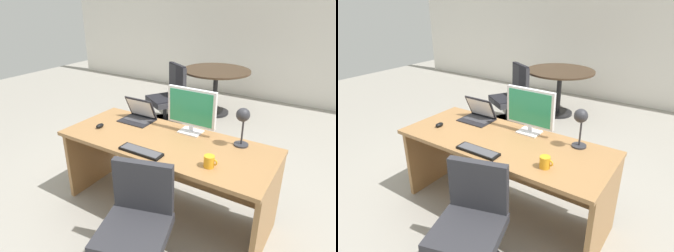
{
  "view_description": "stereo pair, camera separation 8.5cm",
  "coord_description": "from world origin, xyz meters",
  "views": [
    {
      "loc": [
        1.24,
        -1.92,
        1.87
      ],
      "look_at": [
        0.0,
        0.04,
        0.85
      ],
      "focal_mm": 31.76,
      "sensor_mm": 36.0,
      "label": 1
    },
    {
      "loc": [
        1.31,
        -1.87,
        1.87
      ],
      "look_at": [
        0.0,
        0.04,
        0.85
      ],
      "focal_mm": 31.76,
      "sensor_mm": 36.0,
      "label": 2
    }
  ],
  "objects": [
    {
      "name": "meeting_table",
      "position": [
        -0.67,
        2.59,
        0.57
      ],
      "size": [
        1.12,
        1.12,
        0.76
      ],
      "color": "black",
      "rests_on": "ground"
    },
    {
      "name": "ground",
      "position": [
        0.0,
        1.5,
        0.0
      ],
      "size": [
        12.0,
        12.0,
        0.0
      ],
      "primitive_type": "plane",
      "color": "gray"
    },
    {
      "name": "laptop",
      "position": [
        -0.47,
        0.25,
        0.8
      ],
      "size": [
        0.32,
        0.25,
        0.22
      ],
      "color": "black",
      "rests_on": "desk"
    },
    {
      "name": "keyboard",
      "position": [
        -0.05,
        -0.29,
        0.74
      ],
      "size": [
        0.37,
        0.11,
        0.02
      ],
      "color": "black",
      "rests_on": "desk"
    },
    {
      "name": "desk",
      "position": [
        0.0,
        0.05,
        0.52
      ],
      "size": [
        1.86,
        0.76,
        0.73
      ],
      "color": "#9E7042",
      "rests_on": "ground"
    },
    {
      "name": "coffee_mug",
      "position": [
        0.5,
        -0.2,
        0.78
      ],
      "size": [
        0.1,
        0.08,
        0.09
      ],
      "color": "orange",
      "rests_on": "desk"
    },
    {
      "name": "meeting_chair_near",
      "position": [
        -1.13,
        1.84,
        0.36
      ],
      "size": [
        0.63,
        0.64,
        0.92
      ],
      "color": "black",
      "rests_on": "ground"
    },
    {
      "name": "back_wall",
      "position": [
        0.0,
        3.87,
        1.4
      ],
      "size": [
        10.0,
        0.1,
        2.8
      ],
      "primitive_type": "cube",
      "color": "silver",
      "rests_on": "ground"
    },
    {
      "name": "office_chair",
      "position": [
        0.2,
        -0.69,
        0.34
      ],
      "size": [
        0.58,
        0.59,
        0.83
      ],
      "color": "black",
      "rests_on": "ground"
    },
    {
      "name": "desk_lamp",
      "position": [
        0.58,
        0.23,
        0.97
      ],
      "size": [
        0.12,
        0.14,
        0.34
      ],
      "color": "#2D2D33",
      "rests_on": "desk"
    },
    {
      "name": "mouse",
      "position": [
        -0.67,
        -0.1,
        0.75
      ],
      "size": [
        0.05,
        0.09,
        0.04
      ],
      "color": "black",
      "rests_on": "desk"
    },
    {
      "name": "monitor",
      "position": [
        0.1,
        0.26,
        0.96
      ],
      "size": [
        0.46,
        0.16,
        0.41
      ],
      "color": "silver",
      "rests_on": "desk"
    },
    {
      "name": "meeting_chair_far",
      "position": [
        -1.12,
        1.83,
        0.35
      ],
      "size": [
        0.63,
        0.64,
        0.9
      ],
      "color": "black",
      "rests_on": "ground"
    }
  ]
}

